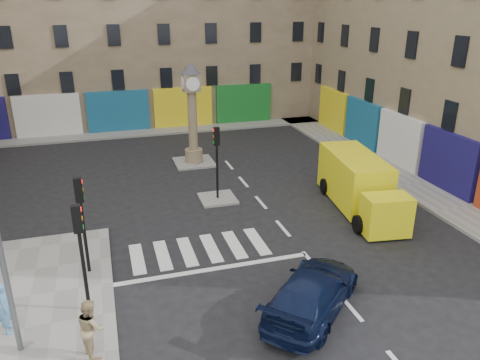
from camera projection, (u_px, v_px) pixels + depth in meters
name	position (u px, v px, depth m)	size (l,w,h in m)	color
ground	(323.00, 275.00, 17.37)	(120.00, 120.00, 0.00)	black
sidewalk_right	(379.00, 166.00, 28.62)	(2.60, 30.00, 0.15)	gray
sidewalk_far	(147.00, 132.00, 36.09)	(32.00, 2.40, 0.15)	gray
island_near	(218.00, 199.00, 23.95)	(1.80, 1.80, 0.12)	gray
island_far	(194.00, 162.00, 29.31)	(2.40, 2.40, 0.12)	gray
building_far	(132.00, 14.00, 38.24)	(32.00, 10.00, 17.00)	gray
traffic_light_left_near	(80.00, 242.00, 14.36)	(0.28, 0.22, 3.70)	black
traffic_light_left_far	(81.00, 210.00, 16.50)	(0.28, 0.22, 3.70)	black
traffic_light_island	(217.00, 151.00, 23.04)	(0.28, 0.22, 3.70)	black
clock_pillar	(192.00, 107.00, 28.05)	(1.20, 1.20, 6.10)	#8D785C
navy_sedan	(312.00, 292.00, 15.15)	(2.00, 4.93, 1.43)	black
yellow_van	(359.00, 184.00, 22.66)	(3.04, 7.02, 2.48)	yellow
pedestrian_blue	(5.00, 307.00, 13.94)	(0.62, 0.41, 1.69)	#558EC2
pedestrian_tan	(91.00, 327.00, 13.03)	(0.86, 0.67, 1.76)	tan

